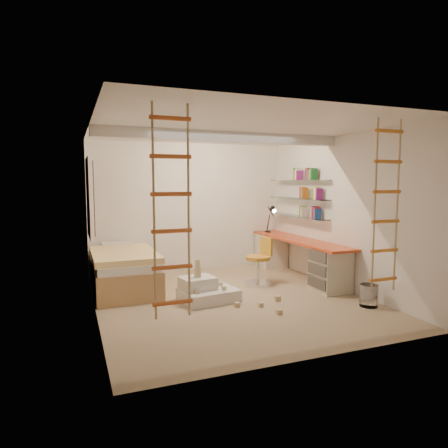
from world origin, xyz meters
name	(u,v)px	position (x,y,z in m)	size (l,w,h in m)	color
floor	(231,299)	(0.00, 0.00, 0.00)	(4.50, 4.50, 0.00)	tan
ceiling_beam	(224,137)	(0.00, 0.30, 2.52)	(4.00, 0.18, 0.16)	white
window_frame	(90,198)	(-1.97, 1.50, 1.55)	(0.06, 1.15, 1.35)	white
window_blind	(92,198)	(-1.93, 1.50, 1.55)	(0.02, 1.00, 1.20)	#4C2D1E
rope_ladder_left	(172,213)	(-1.35, -1.75, 1.52)	(0.41, 0.04, 2.13)	#BF4620
rope_ladder_right	(386,207)	(1.35, -1.75, 1.52)	(0.41, 0.04, 2.13)	orange
waste_bin	(369,296)	(1.75, -1.06, 0.16)	(0.26, 0.26, 0.33)	white
desk	(297,257)	(1.72, 0.86, 0.40)	(0.56, 2.80, 0.75)	red
shelves	(298,198)	(1.87, 1.13, 1.50)	(0.25, 1.80, 0.71)	white
bed	(123,270)	(-1.48, 1.23, 0.33)	(1.02, 2.00, 0.69)	#AD7F51
task_lamp	(272,215)	(1.67, 1.82, 1.14)	(0.14, 0.36, 0.57)	black
swivel_chair	(259,268)	(0.80, 0.64, 0.31)	(0.58, 0.58, 0.84)	#C68926
play_platform	(205,291)	(-0.39, 0.08, 0.14)	(0.91, 0.75, 0.37)	silver
toy_blocks	(228,287)	(-0.13, -0.17, 0.24)	(1.28, 1.14, 0.64)	#CCB284
books	(298,191)	(1.87, 1.13, 1.64)	(0.14, 0.64, 0.92)	#194CA5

